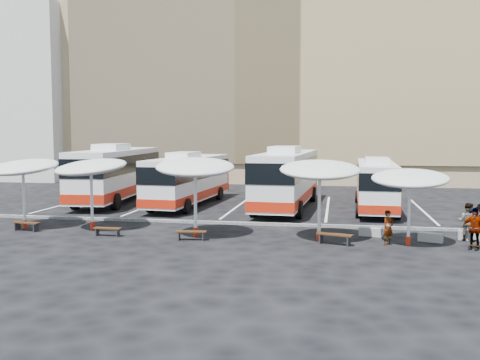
% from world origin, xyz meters
% --- Properties ---
extents(ground, '(120.00, 120.00, 0.00)m').
position_xyz_m(ground, '(0.00, 0.00, 0.00)').
color(ground, black).
rests_on(ground, ground).
extents(sandstone_building, '(42.00, 18.25, 29.60)m').
position_xyz_m(sandstone_building, '(0.00, 31.87, 12.63)').
color(sandstone_building, tan).
rests_on(sandstone_building, ground).
extents(apartment_block, '(14.00, 14.00, 18.00)m').
position_xyz_m(apartment_block, '(-28.00, 28.00, 9.00)').
color(apartment_block, silver).
rests_on(apartment_block, ground).
extents(curb_divider, '(34.00, 0.25, 0.15)m').
position_xyz_m(curb_divider, '(0.00, 0.50, 0.07)').
color(curb_divider, black).
rests_on(curb_divider, ground).
extents(bay_lines, '(24.15, 12.00, 0.01)m').
position_xyz_m(bay_lines, '(0.00, 8.00, 0.01)').
color(bay_lines, white).
rests_on(bay_lines, ground).
extents(bus_0, '(3.83, 13.39, 4.19)m').
position_xyz_m(bus_0, '(-9.09, 8.74, 2.14)').
color(bus_0, white).
rests_on(bus_0, ground).
extents(bus_1, '(3.27, 11.73, 3.68)m').
position_xyz_m(bus_1, '(-3.39, 7.62, 1.88)').
color(bus_1, white).
rests_on(bus_1, ground).
extents(bus_2, '(3.54, 13.08, 4.11)m').
position_xyz_m(bus_2, '(3.36, 7.39, 2.10)').
color(bus_2, white).
rests_on(bus_2, ground).
extents(bus_3, '(2.75, 10.86, 3.43)m').
position_xyz_m(bus_3, '(9.05, 7.49, 1.75)').
color(bus_3, white).
rests_on(bus_3, ground).
extents(sunshade_0, '(4.32, 4.35, 3.73)m').
position_xyz_m(sunshade_0, '(-9.38, -2.58, 3.17)').
color(sunshade_0, white).
rests_on(sunshade_0, ground).
extents(sunshade_1, '(4.71, 4.73, 3.76)m').
position_xyz_m(sunshade_1, '(-5.71, -2.36, 3.20)').
color(sunshade_1, white).
rests_on(sunshade_1, ground).
extents(sunshade_2, '(4.55, 4.59, 3.91)m').
position_xyz_m(sunshade_2, '(-0.03, -3.20, 3.32)').
color(sunshade_2, white).
rests_on(sunshade_2, ground).
extents(sunshade_3, '(3.97, 4.01, 3.84)m').
position_xyz_m(sunshade_3, '(5.80, -3.10, 3.26)').
color(sunshade_3, white).
rests_on(sunshade_3, ground).
extents(sunshade_4, '(3.77, 3.80, 3.47)m').
position_xyz_m(sunshade_4, '(9.72, -3.42, 2.95)').
color(sunshade_4, white).
rests_on(sunshade_4, ground).
extents(wood_bench_0, '(1.52, 0.65, 0.45)m').
position_xyz_m(wood_bench_0, '(-8.83, -3.29, 0.35)').
color(wood_bench_0, '#321B0B').
rests_on(wood_bench_0, ground).
extents(wood_bench_1, '(1.34, 0.36, 0.41)m').
position_xyz_m(wood_bench_1, '(-4.22, -3.84, 0.31)').
color(wood_bench_1, '#321B0B').
rests_on(wood_bench_1, ground).
extents(wood_bench_2, '(1.44, 0.53, 0.43)m').
position_xyz_m(wood_bench_2, '(-0.00, -4.08, 0.33)').
color(wood_bench_2, '#321B0B').
rests_on(wood_bench_2, ground).
extents(wood_bench_3, '(1.65, 0.91, 0.49)m').
position_xyz_m(wood_bench_3, '(6.52, -3.91, 0.38)').
color(wood_bench_3, '#321B0B').
rests_on(wood_bench_3, ground).
extents(conc_bench_0, '(1.14, 0.60, 0.41)m').
position_xyz_m(conc_bench_0, '(8.22, -1.57, 0.20)').
color(conc_bench_0, gray).
rests_on(conc_bench_0, ground).
extents(conc_bench_1, '(1.13, 0.70, 0.40)m').
position_xyz_m(conc_bench_1, '(10.81, -2.47, 0.20)').
color(conc_bench_1, gray).
rests_on(conc_bench_1, ground).
extents(conc_bench_2, '(1.20, 0.55, 0.44)m').
position_xyz_m(conc_bench_2, '(12.74, -1.73, 0.22)').
color(conc_bench_2, gray).
rests_on(conc_bench_2, ground).
extents(passenger_0, '(0.67, 0.64, 1.54)m').
position_xyz_m(passenger_0, '(8.85, -3.53, 0.77)').
color(passenger_0, black).
rests_on(passenger_0, ground).
extents(passenger_1, '(1.08, 1.02, 1.76)m').
position_xyz_m(passenger_1, '(12.53, -1.94, 0.88)').
color(passenger_1, black).
rests_on(passenger_1, ground).
extents(passenger_2, '(1.13, 0.91, 1.80)m').
position_xyz_m(passenger_2, '(12.33, -3.86, 0.90)').
color(passenger_2, black).
rests_on(passenger_2, ground).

